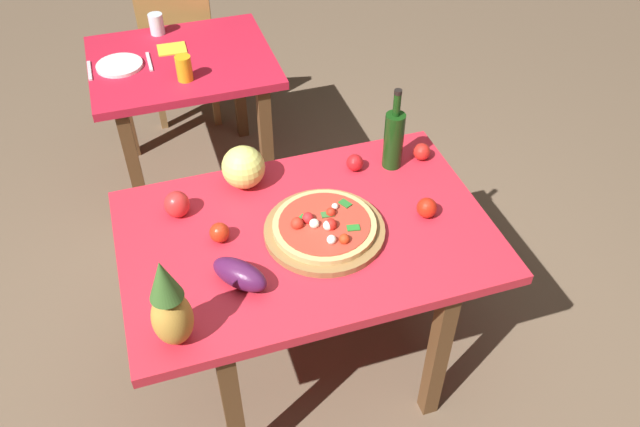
# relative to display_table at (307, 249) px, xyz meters

# --- Properties ---
(ground_plane) EXTENTS (10.00, 10.00, 0.00)m
(ground_plane) POSITION_rel_display_table_xyz_m (0.00, 0.00, -0.65)
(ground_plane) COLOR brown
(display_table) EXTENTS (1.29, 0.85, 0.74)m
(display_table) POSITION_rel_display_table_xyz_m (0.00, 0.00, 0.00)
(display_table) COLOR brown
(display_table) RESTS_ON ground_plane
(background_table) EXTENTS (0.89, 0.75, 0.74)m
(background_table) POSITION_rel_display_table_xyz_m (-0.23, 1.35, -0.03)
(background_table) COLOR brown
(background_table) RESTS_ON ground_plane
(dining_chair) EXTENTS (0.47, 0.47, 0.85)m
(dining_chair) POSITION_rel_display_table_xyz_m (-0.17, 1.95, -0.17)
(dining_chair) COLOR olive
(dining_chair) RESTS_ON ground_plane
(pizza_board) EXTENTS (0.42, 0.42, 0.02)m
(pizza_board) POSITION_rel_display_table_xyz_m (0.06, -0.03, 0.10)
(pizza_board) COLOR olive
(pizza_board) RESTS_ON display_table
(pizza) EXTENTS (0.36, 0.36, 0.06)m
(pizza) POSITION_rel_display_table_xyz_m (0.06, -0.03, 0.13)
(pizza) COLOR #E1AD6A
(pizza) RESTS_ON pizza_board
(wine_bottle) EXTENTS (0.08, 0.08, 0.34)m
(wine_bottle) POSITION_rel_display_table_xyz_m (0.43, 0.26, 0.21)
(wine_bottle) COLOR #133A10
(wine_bottle) RESTS_ON display_table
(pineapple_left) EXTENTS (0.12, 0.12, 0.33)m
(pineapple_left) POSITION_rel_display_table_xyz_m (-0.50, -0.32, 0.24)
(pineapple_left) COLOR #C18B37
(pineapple_left) RESTS_ON display_table
(melon) EXTENTS (0.16, 0.16, 0.16)m
(melon) POSITION_rel_display_table_xyz_m (-0.15, 0.32, 0.17)
(melon) COLOR #DEE16D
(melon) RESTS_ON display_table
(bell_pepper) EXTENTS (0.09, 0.09, 0.10)m
(bell_pepper) POSITION_rel_display_table_xyz_m (-0.41, 0.23, 0.13)
(bell_pepper) COLOR red
(bell_pepper) RESTS_ON display_table
(eggplant) EXTENTS (0.20, 0.21, 0.09)m
(eggplant) POSITION_rel_display_table_xyz_m (-0.27, -0.17, 0.13)
(eggplant) COLOR #4A1844
(eggplant) RESTS_ON display_table
(tomato_by_bottle) EXTENTS (0.07, 0.07, 0.07)m
(tomato_by_bottle) POSITION_rel_display_table_xyz_m (-0.29, 0.05, 0.12)
(tomato_by_bottle) COLOR red
(tomato_by_bottle) RESTS_ON display_table
(tomato_at_corner) EXTENTS (0.07, 0.07, 0.07)m
(tomato_at_corner) POSITION_rel_display_table_xyz_m (0.28, 0.27, 0.12)
(tomato_at_corner) COLOR red
(tomato_at_corner) RESTS_ON display_table
(tomato_beside_pepper) EXTENTS (0.07, 0.07, 0.07)m
(tomato_beside_pepper) POSITION_rel_display_table_xyz_m (0.55, 0.26, 0.12)
(tomato_beside_pepper) COLOR red
(tomato_beside_pepper) RESTS_ON display_table
(tomato_near_board) EXTENTS (0.07, 0.07, 0.07)m
(tomato_near_board) POSITION_rel_display_table_xyz_m (0.43, -0.05, 0.13)
(tomato_near_board) COLOR red
(tomato_near_board) RESTS_ON display_table
(drinking_glass_juice) EXTENTS (0.07, 0.07, 0.12)m
(drinking_glass_juice) POSITION_rel_display_table_xyz_m (-0.24, 1.15, 0.15)
(drinking_glass_juice) COLOR orange
(drinking_glass_juice) RESTS_ON background_table
(drinking_glass_water) EXTENTS (0.07, 0.07, 0.11)m
(drinking_glass_water) POSITION_rel_display_table_xyz_m (-0.30, 1.65, 0.14)
(drinking_glass_water) COLOR silver
(drinking_glass_water) RESTS_ON background_table
(dinner_plate) EXTENTS (0.22, 0.22, 0.02)m
(dinner_plate) POSITION_rel_display_table_xyz_m (-0.52, 1.36, 0.10)
(dinner_plate) COLOR white
(dinner_plate) RESTS_ON background_table
(fork_utensil) EXTENTS (0.02, 0.18, 0.01)m
(fork_utensil) POSITION_rel_display_table_xyz_m (-0.66, 1.36, 0.09)
(fork_utensil) COLOR silver
(fork_utensil) RESTS_ON background_table
(knife_utensil) EXTENTS (0.02, 0.18, 0.01)m
(knife_utensil) POSITION_rel_display_table_xyz_m (-0.38, 1.36, 0.09)
(knife_utensil) COLOR silver
(knife_utensil) RESTS_ON background_table
(napkin_folded) EXTENTS (0.14, 0.12, 0.01)m
(napkin_folded) POSITION_rel_display_table_xyz_m (-0.26, 1.45, 0.09)
(napkin_folded) COLOR yellow
(napkin_folded) RESTS_ON background_table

